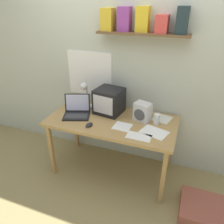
{
  "coord_description": "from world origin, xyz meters",
  "views": [
    {
      "loc": [
        0.77,
        -2.08,
        2.01
      ],
      "look_at": [
        0.0,
        0.0,
        0.86
      ],
      "focal_mm": 35.0,
      "sensor_mm": 36.0,
      "label": 1
    }
  ],
  "objects": [
    {
      "name": "crt_monitor",
      "position": [
        -0.1,
        0.17,
        0.91
      ],
      "size": [
        0.35,
        0.34,
        0.3
      ],
      "rotation": [
        0.0,
        0.0,
        -0.15
      ],
      "color": "black",
      "rests_on": "corner_desk"
    },
    {
      "name": "laptop",
      "position": [
        -0.44,
        -0.03,
        0.82
      ],
      "size": [
        0.38,
        0.35,
        0.24
      ],
      "rotation": [
        0.0,
        0.0,
        0.35
      ],
      "color": "black",
      "rests_on": "corner_desk"
    },
    {
      "name": "space_heater",
      "position": [
        0.33,
        0.11,
        0.87
      ],
      "size": [
        0.21,
        0.18,
        0.22
      ],
      "rotation": [
        0.0,
        0.0,
        -0.32
      ],
      "color": "silver",
      "rests_on": "corner_desk"
    },
    {
      "name": "open_notebook",
      "position": [
        0.16,
        -0.11,
        0.76
      ],
      "size": [
        0.2,
        0.19,
        0.0
      ],
      "rotation": [
        0.0,
        0.0,
        -0.06
      ],
      "color": "white",
      "rests_on": "corner_desk"
    },
    {
      "name": "loose_paper_near_laptop",
      "position": [
        0.38,
        -0.24,
        0.76
      ],
      "size": [
        0.26,
        0.14,
        0.0
      ],
      "rotation": [
        0.0,
        0.0,
        -0.01
      ],
      "color": "white",
      "rests_on": "corner_desk"
    },
    {
      "name": "corner_desk",
      "position": [
        0.0,
        0.0,
        0.69
      ],
      "size": [
        1.48,
        0.74,
        0.76
      ],
      "color": "#AD864E",
      "rests_on": "ground_plane"
    },
    {
      "name": "ground_plane",
      "position": [
        0.0,
        0.0,
        0.0
      ],
      "size": [
        12.0,
        12.0,
        0.0
      ],
      "primitive_type": "plane",
      "color": "#9B8858"
    },
    {
      "name": "floor_cushion",
      "position": [
        1.11,
        -0.3,
        0.06
      ],
      "size": [
        0.44,
        0.44,
        0.12
      ],
      "color": "#A25445",
      "rests_on": "ground_plane"
    },
    {
      "name": "desk_lamp",
      "position": [
        -0.42,
        0.17,
        0.97
      ],
      "size": [
        0.14,
        0.17,
        0.35
      ],
      "rotation": [
        0.0,
        0.0,
        -0.23
      ],
      "color": "silver",
      "rests_on": "corner_desk"
    },
    {
      "name": "printed_handout",
      "position": [
        0.55,
        0.22,
        0.76
      ],
      "size": [
        0.24,
        0.25,
        0.0
      ],
      "rotation": [
        0.0,
        0.0,
        -0.26
      ],
      "color": "silver",
      "rests_on": "corner_desk"
    },
    {
      "name": "juice_glass",
      "position": [
        0.5,
        0.09,
        0.81
      ],
      "size": [
        0.07,
        0.07,
        0.12
      ],
      "color": "white",
      "rests_on": "corner_desk"
    },
    {
      "name": "back_wall",
      "position": [
        0.0,
        0.42,
        1.31
      ],
      "size": [
        5.6,
        0.24,
        2.6
      ],
      "color": "beige",
      "rests_on": "ground_plane"
    },
    {
      "name": "computer_mouse",
      "position": [
        -0.19,
        -0.22,
        0.77
      ],
      "size": [
        0.08,
        0.12,
        0.03
      ],
      "rotation": [
        0.0,
        0.0,
        -0.21
      ],
      "color": "#232326",
      "rests_on": "corner_desk"
    },
    {
      "name": "loose_paper_near_monitor",
      "position": [
        0.51,
        -0.1,
        0.76
      ],
      "size": [
        0.32,
        0.27,
        0.0
      ],
      "rotation": [
        0.0,
        0.0,
        -0.31
      ],
      "color": "white",
      "rests_on": "corner_desk"
    }
  ]
}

